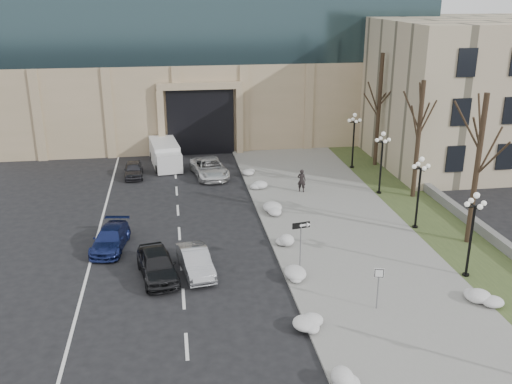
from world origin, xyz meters
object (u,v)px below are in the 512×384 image
(one_way_sign, at_px, (304,231))
(lamppost_b, at_px, (419,183))
(car_b, at_px, (195,261))
(box_truck, at_px, (165,154))
(keep_sign, at_px, (379,280))
(car_e, at_px, (134,170))
(lamppost_a, at_px, (473,223))
(car_a, at_px, (157,265))
(car_c, at_px, (110,239))
(lamppost_c, at_px, (382,154))
(car_d, at_px, (209,168))
(lamppost_d, at_px, (354,133))
(pedestrian, at_px, (302,181))

(one_way_sign, height_order, lamppost_b, lamppost_b)
(car_b, bearing_deg, box_truck, 84.95)
(one_way_sign, distance_m, keep_sign, 5.28)
(car_b, height_order, box_truck, box_truck)
(car_e, xyz_separation_m, lamppost_a, (18.13, -20.01, 2.47))
(keep_sign, distance_m, lamppost_a, 6.48)
(car_a, height_order, car_c, car_a)
(box_truck, relative_size, lamppost_c, 1.33)
(car_a, distance_m, car_d, 17.21)
(car_b, bearing_deg, lamppost_d, 40.83)
(car_b, bearing_deg, keep_sign, -41.20)
(lamppost_a, bearing_deg, car_e, 132.17)
(box_truck, bearing_deg, car_c, -108.21)
(car_d, relative_size, keep_sign, 2.35)
(box_truck, height_order, lamppost_a, lamppost_a)
(pedestrian, height_order, keep_sign, keep_sign)
(one_way_sign, bearing_deg, lamppost_d, 54.28)
(one_way_sign, relative_size, lamppost_d, 0.59)
(car_b, xyz_separation_m, one_way_sign, (5.76, -0.50, 1.63))
(car_c, relative_size, car_d, 0.82)
(car_b, distance_m, lamppost_d, 22.07)
(car_a, distance_m, pedestrian, 15.70)
(lamppost_b, bearing_deg, one_way_sign, -152.33)
(car_d, bearing_deg, pedestrian, -46.51)
(box_truck, relative_size, keep_sign, 2.85)
(lamppost_d, bearing_deg, lamppost_a, -90.00)
(car_a, xyz_separation_m, car_c, (-2.75, 4.03, -0.13))
(car_b, distance_m, car_e, 17.83)
(car_c, xyz_separation_m, keep_sign, (12.99, -8.92, 1.01))
(lamppost_d, bearing_deg, car_c, -145.25)
(pedestrian, relative_size, one_way_sign, 0.62)
(lamppost_c, bearing_deg, one_way_sign, -127.41)
(box_truck, bearing_deg, car_d, -54.09)
(car_b, relative_size, car_d, 0.78)
(car_c, bearing_deg, one_way_sign, -13.93)
(pedestrian, height_order, box_truck, box_truck)
(car_c, bearing_deg, lamppost_b, 8.47)
(pedestrian, distance_m, box_truck, 13.26)
(lamppost_c, distance_m, lamppost_d, 6.50)
(car_b, height_order, lamppost_d, lamppost_d)
(keep_sign, bearing_deg, lamppost_c, 85.04)
(car_d, height_order, lamppost_c, lamppost_c)
(keep_sign, bearing_deg, car_d, 121.78)
(car_c, distance_m, lamppost_d, 23.03)
(box_truck, xyz_separation_m, lamppost_c, (15.57, -9.92, 2.13))
(car_e, bearing_deg, car_c, -94.69)
(keep_sign, height_order, lamppost_d, lamppost_d)
(car_a, bearing_deg, car_e, 86.29)
(car_e, bearing_deg, lamppost_c, -22.95)
(keep_sign, bearing_deg, lamppost_b, 72.68)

